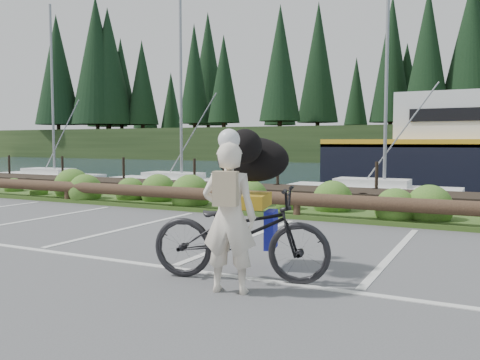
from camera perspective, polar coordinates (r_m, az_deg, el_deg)
ground at (r=7.49m, az=-6.15°, el=-9.13°), size 72.00×72.00×0.00m
harbor_backdrop at (r=84.61m, az=24.40°, el=2.74°), size 170.00×160.00×30.00m
vegetation_strip at (r=12.19m, az=7.54°, el=-3.68°), size 34.00×1.60×0.10m
log_rail at (r=11.55m, az=6.39°, el=-4.37°), size 32.00×0.30×0.60m
bicycle at (r=6.38m, az=-0.00°, el=-6.01°), size 2.38×1.28×1.19m
cyclist at (r=5.83m, az=-1.22°, el=-4.25°), size 0.71×0.55×1.74m
dog at (r=6.99m, az=1.39°, el=2.33°), size 0.75×1.16×0.61m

